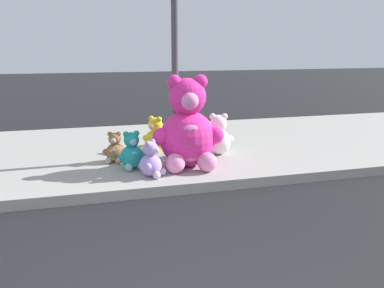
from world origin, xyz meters
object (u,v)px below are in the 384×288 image
(sign_pole, at_px, (175,53))
(plush_pink_large, at_px, (188,131))
(plush_yellow, at_px, (155,137))
(plush_white, at_px, (218,138))
(plush_lavender, at_px, (152,162))
(plush_brown, at_px, (115,150))
(plush_teal, at_px, (132,154))
(plush_red, at_px, (178,131))

(sign_pole, bearing_deg, plush_pink_large, -84.92)
(plush_yellow, xyz_separation_m, plush_white, (1.01, -0.48, 0.04))
(sign_pole, relative_size, plush_lavender, 6.07)
(plush_lavender, distance_m, plush_yellow, 1.44)
(plush_pink_large, height_order, plush_brown, plush_pink_large)
(plush_brown, distance_m, plush_teal, 0.48)
(sign_pole, distance_m, plush_brown, 1.81)
(plush_yellow, bearing_deg, sign_pole, -61.23)
(plush_red, bearing_deg, plush_pink_large, -97.79)
(plush_pink_large, distance_m, plush_white, 0.95)
(plush_red, height_order, plush_white, plush_white)
(plush_brown, relative_size, plush_teal, 0.85)
(plush_red, distance_m, plush_brown, 1.57)
(plush_pink_large, distance_m, plush_red, 1.52)
(plush_pink_large, bearing_deg, sign_pole, 95.08)
(sign_pole, distance_m, plush_lavender, 1.84)
(plush_lavender, bearing_deg, plush_white, 35.24)
(plush_pink_large, height_order, plush_teal, plush_pink_large)
(sign_pole, bearing_deg, plush_red, 73.96)
(plush_white, bearing_deg, plush_brown, -178.43)
(plush_pink_large, relative_size, plush_yellow, 2.27)
(plush_red, relative_size, plush_yellow, 0.99)
(plush_lavender, relative_size, plush_white, 0.75)
(plush_white, xyz_separation_m, plush_brown, (-1.75, -0.05, -0.09))
(plush_lavender, height_order, plush_white, plush_white)
(plush_lavender, xyz_separation_m, plush_white, (1.31, 0.93, 0.07))
(sign_pole, height_order, plush_white, sign_pole)
(plush_lavender, distance_m, plush_white, 1.61)
(plush_lavender, xyz_separation_m, plush_brown, (-0.44, 0.88, -0.01))
(plush_lavender, bearing_deg, plush_yellow, 77.80)
(sign_pole, distance_m, plush_teal, 1.73)
(sign_pole, xyz_separation_m, plush_lavender, (-0.57, -0.93, -1.49))
(sign_pole, xyz_separation_m, plush_pink_large, (0.05, -0.59, -1.14))
(sign_pole, bearing_deg, plush_yellow, 118.77)
(plush_lavender, height_order, plush_yellow, plush_yellow)
(plush_lavender, bearing_deg, sign_pole, 58.57)
(plush_red, distance_m, plush_white, 1.01)
(plush_red, xyz_separation_m, plush_brown, (-1.26, -0.94, -0.05))
(sign_pole, distance_m, plush_pink_large, 1.28)
(plush_yellow, bearing_deg, plush_lavender, -102.20)
(plush_pink_large, height_order, plush_lavender, plush_pink_large)
(plush_brown, bearing_deg, plush_red, 36.56)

